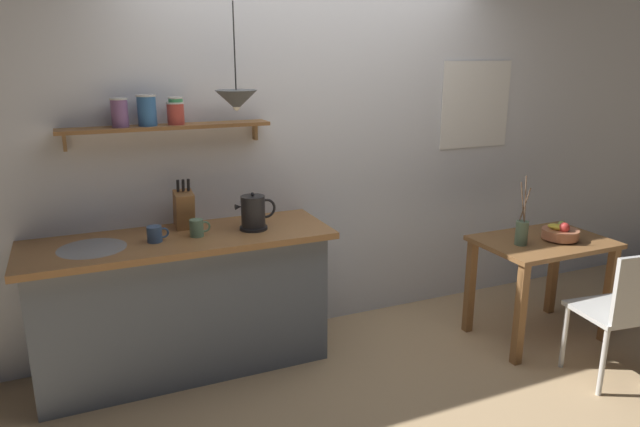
{
  "coord_description": "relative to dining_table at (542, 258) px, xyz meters",
  "views": [
    {
      "loc": [
        -1.55,
        -3.06,
        1.95
      ],
      "look_at": [
        -0.1,
        0.25,
        0.95
      ],
      "focal_mm": 32.22,
      "sensor_mm": 36.0,
      "label": 1
    }
  ],
  "objects": [
    {
      "name": "twig_vase",
      "position": [
        -0.22,
        -0.02,
        0.23
      ],
      "size": [
        0.08,
        0.08,
        0.47
      ],
      "color": "#567056",
      "rests_on": "dining_table"
    },
    {
      "name": "knife_block",
      "position": [
        -2.31,
        0.68,
        0.44
      ],
      "size": [
        0.11,
        0.17,
        0.32
      ],
      "color": "#9E6B3D",
      "rests_on": "kitchen_counter"
    },
    {
      "name": "kitchen_counter",
      "position": [
        -2.37,
        0.55,
        -0.13
      ],
      "size": [
        1.83,
        0.63,
        0.89
      ],
      "color": "slate",
      "rests_on": "ground_plane"
    },
    {
      "name": "fruit_bowl",
      "position": [
        0.09,
        -0.05,
        0.19
      ],
      "size": [
        0.24,
        0.24,
        0.14
      ],
      "color": "#BC704C",
      "rests_on": "dining_table"
    },
    {
      "name": "electric_kettle",
      "position": [
        -1.91,
        0.5,
        0.41
      ],
      "size": [
        0.26,
        0.17,
        0.24
      ],
      "color": "black",
      "rests_on": "kitchen_counter"
    },
    {
      "name": "ground_plane",
      "position": [
        -1.37,
        0.23,
        -0.59
      ],
      "size": [
        14.0,
        14.0,
        0.0
      ],
      "primitive_type": "plane",
      "color": "tan"
    },
    {
      "name": "coffee_mug_spare",
      "position": [
        -2.27,
        0.5,
        0.36
      ],
      "size": [
        0.13,
        0.08,
        0.1
      ],
      "color": "slate",
      "rests_on": "kitchen_counter"
    },
    {
      "name": "back_wall",
      "position": [
        -1.16,
        0.88,
        0.76
      ],
      "size": [
        6.8,
        0.11,
        2.7
      ],
      "color": "silver",
      "rests_on": "ground_plane"
    },
    {
      "name": "dining_chair_near",
      "position": [
        -0.02,
        -0.66,
        -0.1
      ],
      "size": [
        0.44,
        0.44,
        0.87
      ],
      "color": "silver",
      "rests_on": "ground_plane"
    },
    {
      "name": "pendant_lamp",
      "position": [
        -1.99,
        0.53,
        1.11
      ],
      "size": [
        0.25,
        0.25,
        0.62
      ],
      "color": "black"
    },
    {
      "name": "wall_shelf",
      "position": [
        -2.41,
        0.73,
        1.0
      ],
      "size": [
        1.25,
        0.2,
        0.31
      ],
      "color": "brown"
    },
    {
      "name": "coffee_mug_by_sink",
      "position": [
        -2.52,
        0.49,
        0.35
      ],
      "size": [
        0.13,
        0.09,
        0.09
      ],
      "color": "#3D5B89",
      "rests_on": "kitchen_counter"
    },
    {
      "name": "dining_table",
      "position": [
        0.0,
        0.0,
        0.0
      ],
      "size": [
        0.89,
        0.61,
        0.72
      ],
      "color": "brown",
      "rests_on": "ground_plane"
    }
  ]
}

